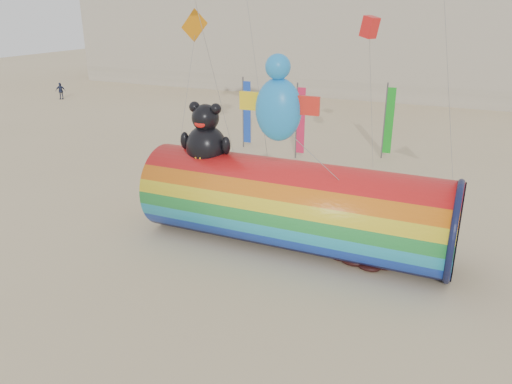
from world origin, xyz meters
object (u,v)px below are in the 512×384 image
at_px(hotel_building, 311,2).
at_px(fabric_bundle, 359,261).
at_px(windsock_assembly, 293,203).
at_px(kite_handler, 344,226).

distance_m(hotel_building, fabric_bundle, 48.92).
height_order(windsock_assembly, fabric_bundle, windsock_assembly).
xyz_separation_m(hotel_building, fabric_bundle, (17.24, -44.65, -10.14)).
bearing_deg(hotel_building, fabric_bundle, -68.89).
distance_m(hotel_building, kite_handler, 47.05).
bearing_deg(windsock_assembly, fabric_bundle, -9.35).
xyz_separation_m(windsock_assembly, fabric_bundle, (3.12, -0.51, -1.87)).
bearing_deg(kite_handler, windsock_assembly, -0.48).
xyz_separation_m(windsock_assembly, kite_handler, (2.04, 0.95, -1.12)).
xyz_separation_m(hotel_building, kite_handler, (16.16, -43.18, -9.39)).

